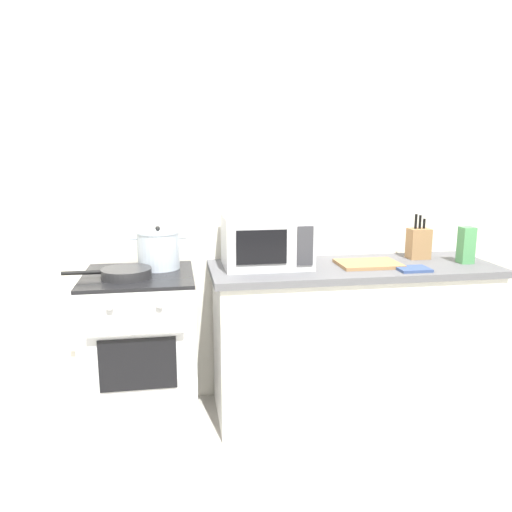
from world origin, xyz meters
TOP-DOWN VIEW (x-y plane):
  - ground_plane at (0.00, 0.00)m, footprint 10.00×10.00m
  - back_wall at (0.30, 0.97)m, footprint 4.40×0.10m
  - lower_cabinet_right at (0.90, 0.62)m, footprint 1.64×0.56m
  - countertop_right at (0.90, 0.62)m, footprint 1.70×0.60m
  - stove at (-0.35, 0.60)m, footprint 0.60×0.64m
  - stock_pot at (-0.24, 0.72)m, footprint 0.33×0.24m
  - frying_pan at (-0.41, 0.53)m, footprint 0.47×0.27m
  - microwave at (0.38, 0.68)m, footprint 0.50×0.37m
  - cutting_board at (0.98, 0.60)m, footprint 0.36×0.26m
  - knife_block at (1.37, 0.74)m, footprint 0.13×0.10m
  - pasta_box at (1.59, 0.57)m, footprint 0.08×0.08m
  - oven_mitt at (1.19, 0.44)m, footprint 0.18×0.14m

SIDE VIEW (x-z plane):
  - ground_plane at x=0.00m, z-range 0.00..0.00m
  - lower_cabinet_right at x=0.90m, z-range 0.00..0.88m
  - stove at x=-0.35m, z-range 0.00..0.92m
  - countertop_right at x=0.90m, z-range 0.88..0.92m
  - oven_mitt at x=1.19m, z-range 0.92..0.94m
  - cutting_board at x=0.98m, z-range 0.92..0.94m
  - frying_pan at x=-0.41m, z-range 0.92..0.97m
  - knife_block at x=1.37m, z-range 0.88..1.16m
  - stock_pot at x=-0.24m, z-range 0.91..1.15m
  - pasta_box at x=1.59m, z-range 0.92..1.14m
  - microwave at x=0.38m, z-range 0.92..1.22m
  - back_wall at x=0.30m, z-range 0.00..2.50m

